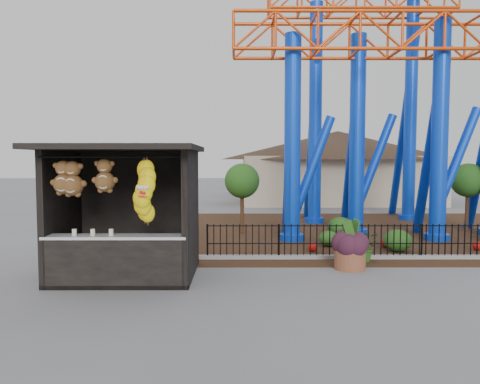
{
  "coord_description": "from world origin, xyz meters",
  "views": [
    {
      "loc": [
        -0.32,
        -9.93,
        2.8
      ],
      "look_at": [
        -0.29,
        1.5,
        2.0
      ],
      "focal_mm": 35.0,
      "sensor_mm": 36.0,
      "label": 1
    }
  ],
  "objects_px": {
    "roller_coaster": "(381,64)",
    "potted_plant": "(365,247)",
    "terracotta_planter": "(350,258)",
    "prize_booth": "(124,214)"
  },
  "relations": [
    {
      "from": "roller_coaster",
      "to": "potted_plant",
      "type": "relative_size",
      "value": 13.21
    },
    {
      "from": "roller_coaster",
      "to": "potted_plant",
      "type": "height_order",
      "value": "roller_coaster"
    },
    {
      "from": "prize_booth",
      "to": "terracotta_planter",
      "type": "height_order",
      "value": "prize_booth"
    },
    {
      "from": "terracotta_planter",
      "to": "potted_plant",
      "type": "xyz_separation_m",
      "value": [
        0.61,
        0.86,
        0.14
      ]
    },
    {
      "from": "potted_plant",
      "to": "roller_coaster",
      "type": "bearing_deg",
      "value": 78.92
    },
    {
      "from": "prize_booth",
      "to": "potted_plant",
      "type": "distance_m",
      "value": 6.48
    },
    {
      "from": "prize_booth",
      "to": "terracotta_planter",
      "type": "distance_m",
      "value": 5.74
    },
    {
      "from": "prize_booth",
      "to": "terracotta_planter",
      "type": "relative_size",
      "value": 4.41
    },
    {
      "from": "prize_booth",
      "to": "roller_coaster",
      "type": "xyz_separation_m",
      "value": [
        8.12,
        7.32,
        4.91
      ]
    },
    {
      "from": "terracotta_planter",
      "to": "potted_plant",
      "type": "bearing_deg",
      "value": 54.63
    }
  ]
}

